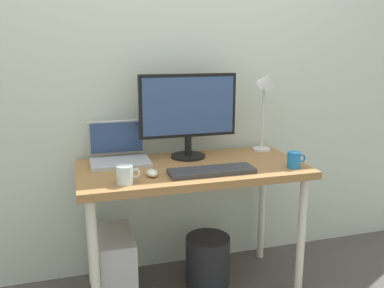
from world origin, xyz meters
TOP-DOWN VIEW (x-y plane):
  - back_wall at (0.00, 0.36)m, footprint 4.40×0.04m
  - desk at (0.00, 0.00)m, footprint 1.22×0.60m
  - monitor at (0.03, 0.17)m, footprint 0.56×0.20m
  - laptop at (-0.37, 0.19)m, footprint 0.32×0.28m
  - desk_lamp at (0.51, 0.17)m, footprint 0.11×0.16m
  - keyboard at (0.06, -0.16)m, footprint 0.44×0.14m
  - mouse at (-0.24, -0.12)m, footprint 0.06×0.09m
  - coffee_mug at (0.51, -0.19)m, footprint 0.11×0.07m
  - glass_cup at (-0.38, -0.21)m, footprint 0.11×0.08m
  - computer_tower at (-0.43, -0.02)m, footprint 0.18×0.36m
  - wastebasket at (0.11, 0.03)m, footprint 0.26×0.26m

SIDE VIEW (x-z plane):
  - wastebasket at x=0.11m, z-range 0.00..0.30m
  - computer_tower at x=-0.43m, z-range 0.00..0.42m
  - desk at x=0.00m, z-range 0.30..1.05m
  - keyboard at x=0.06m, z-range 0.75..0.78m
  - mouse at x=-0.24m, z-range 0.75..0.79m
  - coffee_mug at x=0.51m, z-range 0.75..0.84m
  - glass_cup at x=-0.38m, z-range 0.75..0.84m
  - laptop at x=-0.37m, z-range 0.70..0.92m
  - monitor at x=0.03m, z-range 0.79..1.27m
  - desk_lamp at x=0.51m, z-range 0.86..1.37m
  - back_wall at x=0.00m, z-range 0.00..2.60m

